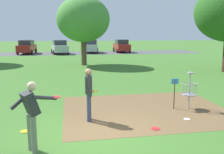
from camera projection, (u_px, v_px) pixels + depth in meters
ground_plane at (99, 133)px, 7.08m from camera, size 160.00×160.00×0.00m
dirt_tee_pad at (145, 109)px, 9.24m from camera, size 6.00×4.66×0.01m
disc_golf_basket at (188, 89)px, 9.23m from camera, size 0.98×0.58×1.39m
player_foreground_watching at (32, 112)px, 5.83m from camera, size 1.16×0.50×1.71m
player_throwing at (89, 92)px, 7.94m from camera, size 0.41×0.48×1.71m
frisbee_by_tee at (187, 119)px, 8.18m from camera, size 0.20×0.20×0.02m
frisbee_mid_grass at (155, 129)px, 7.38m from camera, size 0.26×0.26×0.02m
frisbee_far_left at (25, 131)px, 7.18m from camera, size 0.25×0.25×0.02m
tree_near_right at (83, 20)px, 21.26m from camera, size 4.57×4.57×5.89m
parking_lot_strip at (73, 53)px, 34.49m from camera, size 36.00×6.00×0.01m
parked_car_leftmost at (27, 47)px, 33.23m from camera, size 2.23×4.33×1.84m
parked_car_center_left at (60, 47)px, 33.25m from camera, size 2.45×4.43×1.84m
parked_car_center_right at (91, 46)px, 34.99m from camera, size 2.35×4.39×1.84m
parked_car_rightmost at (121, 46)px, 36.02m from camera, size 1.99×4.20×1.84m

